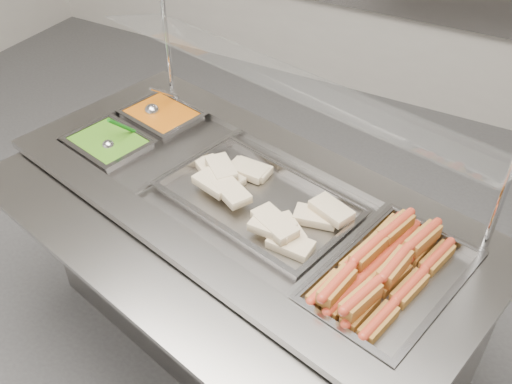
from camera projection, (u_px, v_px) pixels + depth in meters
The scene contains 11 objects.
steam_counter at pixel (247, 274), 2.13m from camera, with size 1.80×1.09×0.80m.
tray_rail at pixel (139, 277), 1.64m from camera, with size 1.61×0.67×0.05m.
sneeze_guard at pixel (287, 81), 1.78m from camera, with size 1.49×0.58×0.39m.
pan_hotdogs at pixel (390, 285), 1.61m from camera, with size 0.40×0.54×0.09m.
pan_wraps at pixel (258, 203), 1.86m from camera, with size 0.67×0.48×0.06m.
pan_beans at pixel (162, 121), 2.27m from camera, with size 0.31×0.27×0.09m.
pan_peas at pixel (110, 149), 2.12m from camera, with size 0.31×0.27×0.09m.
hotdogs_in_buns at pixel (382, 269), 1.60m from camera, with size 0.31×0.49×0.10m.
tortilla_wraps at pixel (259, 199), 1.84m from camera, with size 0.61×0.34×0.06m.
ladle at pixel (153, 110), 2.25m from camera, with size 0.07×0.17×0.14m.
serving_spoon at pixel (111, 142), 2.07m from camera, with size 0.06×0.15×0.13m.
Camera 1 is at (0.76, -0.92, 1.99)m, focal length 40.00 mm.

